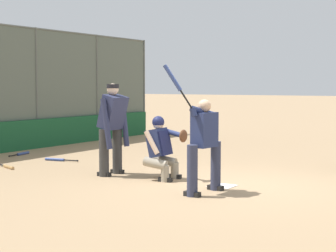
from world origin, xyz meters
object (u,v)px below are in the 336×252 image
at_px(baseball_loose, 195,167).
at_px(spare_bat_near_backstop, 21,154).
at_px(spare_bat_by_padding, 57,160).
at_px(umpire_home, 112,126).
at_px(catcher_behind_plate, 162,147).
at_px(batter_at_plate, 204,142).
at_px(spare_bat_third_base_side, 8,167).

bearing_deg(baseball_loose, spare_bat_near_backstop, -86.98).
bearing_deg(spare_bat_by_padding, spare_bat_near_backstop, -22.73).
bearing_deg(spare_bat_by_padding, baseball_loose, 179.65).
bearing_deg(baseball_loose, spare_bat_by_padding, -79.95).
height_order(spare_bat_by_padding, baseball_loose, baseball_loose).
height_order(umpire_home, spare_bat_near_backstop, umpire_home).
height_order(spare_bat_near_backstop, spare_bat_by_padding, same).
bearing_deg(catcher_behind_plate, batter_at_plate, 53.47).
bearing_deg(spare_bat_third_base_side, umpire_home, 31.09).
bearing_deg(baseball_loose, batter_at_plate, 32.48).
bearing_deg(batter_at_plate, catcher_behind_plate, -114.97).
distance_m(batter_at_plate, spare_bat_third_base_side, 5.01).
relative_size(batter_at_plate, catcher_behind_plate, 1.76).
xyz_separation_m(spare_bat_near_backstop, spare_bat_third_base_side, (1.76, 1.44, 0.00)).
bearing_deg(baseball_loose, spare_bat_third_base_side, -60.14).
xyz_separation_m(catcher_behind_plate, spare_bat_near_backstop, (-1.20, -5.05, -0.59)).
bearing_deg(catcher_behind_plate, spare_bat_by_padding, -109.94).
bearing_deg(catcher_behind_plate, umpire_home, -91.90).
bearing_deg(spare_bat_near_backstop, spare_bat_by_padding, -113.37).
bearing_deg(umpire_home, spare_bat_near_backstop, -107.86).
bearing_deg(batter_at_plate, spare_bat_third_base_side, -87.09).
height_order(batter_at_plate, catcher_behind_plate, batter_at_plate).
xyz_separation_m(spare_bat_by_padding, baseball_loose, (-0.60, 3.39, 0.00)).
xyz_separation_m(spare_bat_by_padding, spare_bat_third_base_side, (1.42, -0.12, 0.00)).
relative_size(spare_bat_near_backstop, baseball_loose, 11.02).
xyz_separation_m(umpire_home, spare_bat_near_backstop, (-1.28, -3.94, -0.95)).
distance_m(catcher_behind_plate, baseball_loose, 1.58).
distance_m(spare_bat_by_padding, baseball_loose, 3.45).
relative_size(catcher_behind_plate, spare_bat_by_padding, 1.36).
bearing_deg(umpire_home, baseball_loose, 146.98).
height_order(spare_bat_third_base_side, baseball_loose, baseball_loose).
height_order(batter_at_plate, spare_bat_by_padding, batter_at_plate).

